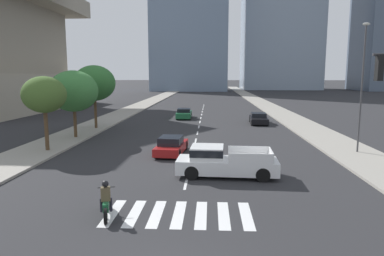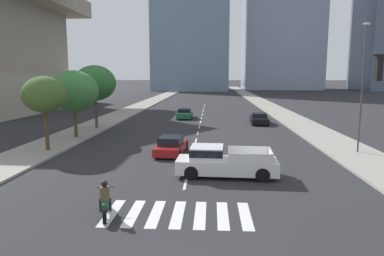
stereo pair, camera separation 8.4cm
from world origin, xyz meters
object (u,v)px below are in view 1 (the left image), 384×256
(sedan_green_0, at_px, (184,114))
(street_lamp_east, at_px, (362,80))
(street_tree_nearest, at_px, (44,95))
(sedan_black_1, at_px, (258,119))
(motorcycle_trailing, at_px, (106,202))
(street_tree_second, at_px, (74,91))
(street_tree_third, at_px, (94,83))
(pickup_truck, at_px, (222,162))
(sedan_red_2, at_px, (171,146))

(sedan_green_0, relative_size, street_lamp_east, 0.51)
(sedan_green_0, distance_m, street_lamp_east, 24.80)
(street_tree_nearest, bearing_deg, sedan_black_1, 42.62)
(motorcycle_trailing, height_order, street_tree_second, street_tree_second)
(sedan_green_0, xyz_separation_m, street_lamp_east, (13.89, -20.02, 4.62))
(motorcycle_trailing, distance_m, street_tree_third, 23.94)
(motorcycle_trailing, height_order, pickup_truck, pickup_truck)
(street_tree_third, bearing_deg, sedan_red_2, -50.45)
(sedan_black_1, height_order, street_lamp_east, street_lamp_east)
(pickup_truck, height_order, street_tree_nearest, street_tree_nearest)
(sedan_black_1, bearing_deg, street_tree_third, -70.97)
(sedan_green_0, height_order, street_tree_nearest, street_tree_nearest)
(sedan_black_1, height_order, street_tree_second, street_tree_second)
(motorcycle_trailing, distance_m, street_tree_nearest, 14.21)
(sedan_black_1, distance_m, sedan_red_2, 18.16)
(sedan_black_1, distance_m, street_tree_nearest, 23.95)
(street_tree_third, bearing_deg, sedan_black_1, 16.37)
(sedan_black_1, bearing_deg, street_lamp_east, 20.29)
(street_tree_third, bearing_deg, pickup_truck, -52.62)
(street_lamp_east, height_order, street_tree_nearest, street_lamp_east)
(pickup_truck, bearing_deg, sedan_red_2, -54.57)
(street_lamp_east, bearing_deg, street_tree_third, 155.16)
(street_lamp_east, bearing_deg, sedan_green_0, 124.77)
(street_tree_nearest, xyz_separation_m, street_tree_third, (-0.00, 10.91, 0.58))
(sedan_green_0, xyz_separation_m, sedan_black_1, (8.98, -4.56, -0.03))
(street_tree_second, bearing_deg, street_tree_nearest, -90.00)
(pickup_truck, bearing_deg, street_lamp_east, -145.38)
(sedan_black_1, xyz_separation_m, street_lamp_east, (4.91, -15.46, 4.65))
(motorcycle_trailing, relative_size, sedan_red_2, 0.46)
(pickup_truck, distance_m, street_tree_second, 16.91)
(sedan_black_1, distance_m, street_lamp_east, 16.87)
(pickup_truck, distance_m, street_lamp_east, 12.34)
(motorcycle_trailing, xyz_separation_m, sedan_green_0, (0.67, 31.94, 0.02))
(sedan_red_2, relative_size, street_tree_third, 0.69)
(motorcycle_trailing, relative_size, sedan_green_0, 0.45)
(sedan_red_2, bearing_deg, street_tree_third, 45.06)
(street_tree_third, bearing_deg, street_tree_second, -90.00)
(sedan_green_0, relative_size, sedan_black_1, 0.97)
(sedan_black_1, bearing_deg, motorcycle_trailing, -16.76)
(sedan_green_0, bearing_deg, sedan_black_1, -117.44)
(sedan_black_1, xyz_separation_m, street_tree_third, (-17.42, -5.12, 4.17))
(street_tree_third, bearing_deg, sedan_green_0, 48.92)
(sedan_black_1, distance_m, street_tree_second, 20.74)
(sedan_black_1, bearing_deg, street_tree_second, -55.90)
(street_lamp_east, bearing_deg, pickup_truck, -148.31)
(sedan_red_2, height_order, street_tree_second, street_tree_second)
(street_tree_nearest, bearing_deg, motorcycle_trailing, -55.60)
(motorcycle_trailing, bearing_deg, pickup_truck, -53.52)
(sedan_green_0, bearing_deg, pickup_truck, -171.62)
(sedan_green_0, xyz_separation_m, sedan_red_2, (0.66, -20.70, -0.02))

